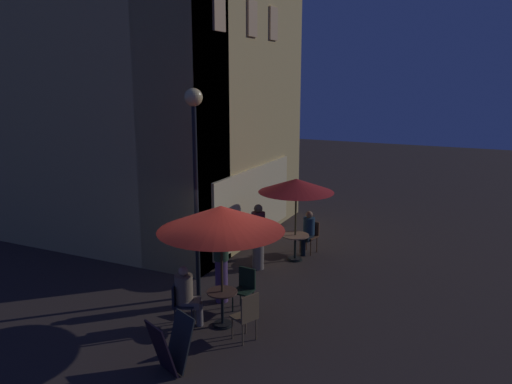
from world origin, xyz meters
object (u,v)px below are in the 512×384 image
Objects in this scene: patio_umbrella_0 at (296,186)px; patron_standing_3 at (221,262)px; patron_seated_0 at (308,230)px; patron_standing_2 at (258,237)px; menu_sandwich_board at (171,345)px; cafe_chair_3 at (245,285)px; cafe_chair_1 at (180,300)px; cafe_chair_0 at (310,234)px; patron_seated_1 at (186,292)px; patio_umbrella_1 at (221,219)px; street_lamp_near_corner at (195,144)px; cafe_table_1 at (222,303)px; cafe_table_0 at (295,241)px; cafe_chair_2 at (247,313)px.

patio_umbrella_0 is 3.39m from patron_standing_3.
patron_standing_2 is (-1.66, 0.78, 0.18)m from patron_seated_0.
menu_sandwich_board is 1.04× the size of cafe_chair_3.
cafe_chair_1 is 3.50m from patron_standing_2.
patron_seated_1 is (-5.22, 0.79, 0.16)m from cafe_chair_0.
patron_standing_3 is at bearing 35.54° from menu_sandwich_board.
patio_umbrella_1 is 1.92m from cafe_chair_3.
cafe_table_1 is at bearing -130.64° from street_lamp_near_corner.
cafe_table_0 is 1.24m from patron_standing_2.
cafe_table_0 is 4.13m from cafe_table_1.
street_lamp_near_corner is 3.28m from cafe_chair_1.
patio_umbrella_0 is 0.91× the size of patio_umbrella_1.
cafe_chair_1 reaches higher than cafe_table_0.
cafe_chair_0 is at bearing 56.79° from patron_seated_1.
cafe_table_1 is 0.77× the size of cafe_chair_2.
patron_seated_0 reaches higher than cafe_table_0.
patron_seated_1 is at bearing 171.89° from patio_umbrella_0.
menu_sandwich_board is 0.42× the size of patio_umbrella_0.
patio_umbrella_0 is 1.70m from patron_standing_2.
patron_standing_3 is (1.35, -0.20, 0.37)m from cafe_chair_1.
menu_sandwich_board is 1.65m from patron_seated_1.
cafe_table_0 is 0.85× the size of cafe_chair_1.
street_lamp_near_corner is 4.46m from cafe_table_0.
patio_umbrella_1 is 2.80× the size of cafe_chair_0.
patron_seated_1 is at bearing -26.79° from cafe_chair_3.
patio_umbrella_1 is (-1.02, -1.18, -1.25)m from street_lamp_near_corner.
patio_umbrella_0 is 1.85× the size of patron_seated_0.
cafe_chair_3 reaches higher than cafe_table_0.
cafe_chair_3 is (-3.25, -0.09, 0.01)m from cafe_table_0.
menu_sandwich_board is 0.75× the size of patron_seated_1.
menu_sandwich_board reaches higher than cafe_table_0.
patio_umbrella_0 is 2.49× the size of cafe_chair_3.
street_lamp_near_corner reaches higher than menu_sandwich_board.
cafe_chair_2 is (0.00, -1.50, 0.03)m from cafe_chair_1.
patron_standing_2 is at bearing 147.40° from patio_umbrella_0.
patio_umbrella_0 is (5.93, 0.02, 1.59)m from menu_sandwich_board.
cafe_table_1 is 4.43m from patio_umbrella_0.
cafe_chair_1 is at bearing 25.91° from cafe_chair_2.
menu_sandwich_board is (-2.81, -1.18, -3.01)m from street_lamp_near_corner.
cafe_chair_3 is 0.50× the size of patron_standing_3.
menu_sandwich_board is 2.88m from patron_standing_3.
cafe_chair_2 is at bearing 18.14° from patron_seated_0.
cafe_chair_3 is at bearing 177.05° from patron_standing_3.
patio_umbrella_1 is 2.74× the size of cafe_chair_3.
menu_sandwich_board reaches higher than cafe_chair_1.
patron_seated_1 reaches higher than cafe_chair_0.
patron_seated_0 is at bearing -11.39° from cafe_table_0.
patron_standing_2 is at bearing 31.70° from menu_sandwich_board.
patron_seated_1 reaches higher than cafe_chair_1.
cafe_chair_1 is (-1.37, -0.41, -2.95)m from street_lamp_near_corner.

